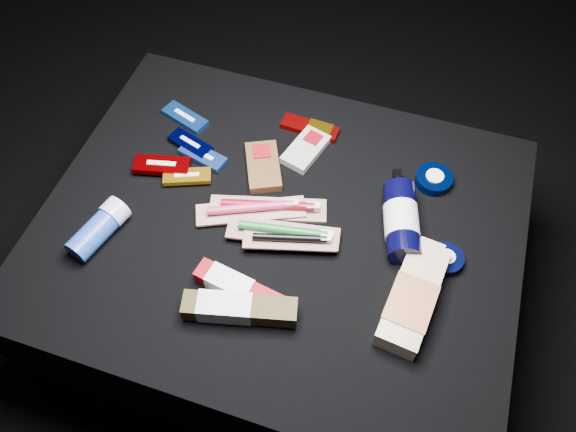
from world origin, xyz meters
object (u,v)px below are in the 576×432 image
(toothpaste_carton_red, at_px, (237,288))
(deodorant_stick, at_px, (99,228))
(lotion_bottle, at_px, (402,220))
(bodywash_bottle, at_px, (412,298))

(toothpaste_carton_red, bearing_deg, deodorant_stick, -176.40)
(deodorant_stick, bearing_deg, toothpaste_carton_red, 8.59)
(lotion_bottle, height_order, bodywash_bottle, lotion_bottle)
(lotion_bottle, distance_m, toothpaste_carton_red, 0.35)
(bodywash_bottle, xyz_separation_m, toothpaste_carton_red, (-0.32, -0.08, -0.01))
(lotion_bottle, distance_m, bodywash_bottle, 0.17)
(lotion_bottle, bearing_deg, toothpaste_carton_red, -154.19)
(toothpaste_carton_red, bearing_deg, lotion_bottle, 51.34)
(bodywash_bottle, xyz_separation_m, deodorant_stick, (-0.62, -0.04, 0.00))
(bodywash_bottle, bearing_deg, lotion_bottle, 115.78)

